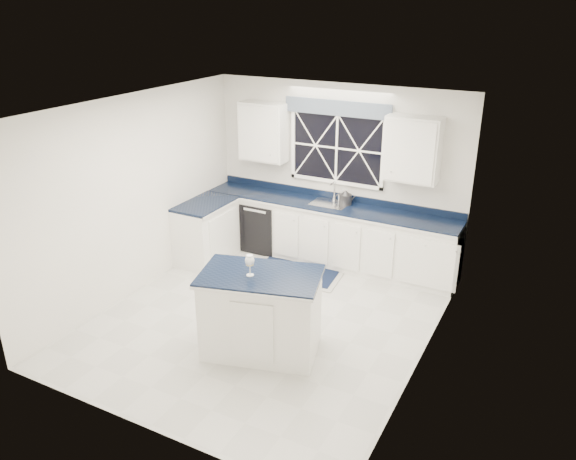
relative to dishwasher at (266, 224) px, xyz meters
The scene contains 13 objects.
ground 2.28m from the dishwasher, 60.57° to the right, with size 4.50×4.50×0.00m, color beige.
back_wall 1.48m from the dishwasher, 15.26° to the left, with size 4.00×0.10×2.70m, color white.
base_cabinets 0.79m from the dishwasher, 12.13° to the right, with size 3.99×1.60×0.90m.
countertop 1.21m from the dishwasher, ahead, with size 3.98×0.64×0.04m, color black.
dishwasher is the anchor object (origin of this frame).
window 1.81m from the dishwasher, 12.95° to the left, with size 1.65×0.09×1.26m.
upper_cabinets 1.86m from the dishwasher, ahead, with size 3.10×0.34×0.90m.
faucet 1.31m from the dishwasher, 10.02° to the left, with size 0.05×0.20×0.30m.
island 2.94m from the dishwasher, 61.23° to the right, with size 1.50×1.13×1.00m.
rug 1.13m from the dishwasher, 34.52° to the right, with size 1.41×0.94×0.02m.
kettle 1.47m from the dishwasher, ahead, with size 0.31×0.22×0.22m.
wine_glass 3.06m from the dishwasher, 63.34° to the right, with size 0.10×0.10×0.24m.
soap_bottle 1.41m from the dishwasher, ahead, with size 0.09×0.09×0.20m, color silver.
Camera 1 is at (3.15, -5.38, 3.81)m, focal length 35.00 mm.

